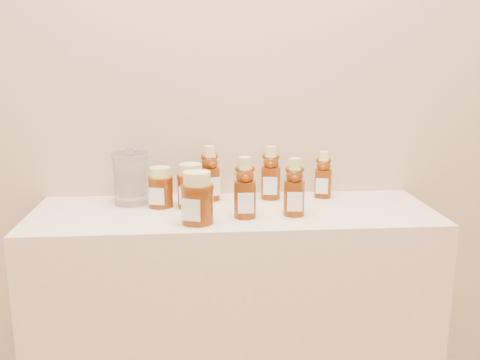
{
  "coord_description": "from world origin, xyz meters",
  "views": [
    {
      "loc": [
        -0.1,
        0.02,
        1.35
      ],
      "look_at": [
        0.02,
        1.52,
        1.0
      ],
      "focal_mm": 40.0,
      "sensor_mm": 36.0,
      "label": 1
    }
  ],
  "objects_px": {
    "bear_bottle_back_left": "(210,170)",
    "honey_jar_left": "(161,187)",
    "bear_bottle_front_left": "(245,184)",
    "display_table": "(234,346)",
    "glass_canister": "(131,176)"
  },
  "relations": [
    {
      "from": "bear_bottle_back_left",
      "to": "honey_jar_left",
      "type": "relative_size",
      "value": 1.61
    },
    {
      "from": "honey_jar_left",
      "to": "bear_bottle_front_left",
      "type": "bearing_deg",
      "value": -12.93
    },
    {
      "from": "bear_bottle_back_left",
      "to": "honey_jar_left",
      "type": "height_order",
      "value": "bear_bottle_back_left"
    },
    {
      "from": "display_table",
      "to": "honey_jar_left",
      "type": "xyz_separation_m",
      "value": [
        -0.22,
        0.06,
        0.51
      ]
    },
    {
      "from": "display_table",
      "to": "bear_bottle_back_left",
      "type": "distance_m",
      "value": 0.57
    },
    {
      "from": "bear_bottle_back_left",
      "to": "bear_bottle_front_left",
      "type": "bearing_deg",
      "value": -83.07
    },
    {
      "from": "bear_bottle_front_left",
      "to": "honey_jar_left",
      "type": "distance_m",
      "value": 0.28
    },
    {
      "from": "honey_jar_left",
      "to": "display_table",
      "type": "bearing_deg",
      "value": -0.29
    },
    {
      "from": "bear_bottle_front_left",
      "to": "glass_canister",
      "type": "distance_m",
      "value": 0.38
    },
    {
      "from": "bear_bottle_back_left",
      "to": "bear_bottle_front_left",
      "type": "distance_m",
      "value": 0.22
    },
    {
      "from": "honey_jar_left",
      "to": "glass_canister",
      "type": "xyz_separation_m",
      "value": [
        -0.09,
        0.04,
        0.03
      ]
    },
    {
      "from": "bear_bottle_back_left",
      "to": "glass_canister",
      "type": "relative_size",
      "value": 1.14
    },
    {
      "from": "bear_bottle_back_left",
      "to": "honey_jar_left",
      "type": "xyz_separation_m",
      "value": [
        -0.15,
        -0.07,
        -0.04
      ]
    },
    {
      "from": "bear_bottle_front_left",
      "to": "glass_canister",
      "type": "bearing_deg",
      "value": 153.7
    },
    {
      "from": "bear_bottle_front_left",
      "to": "glass_canister",
      "type": "height_order",
      "value": "bear_bottle_front_left"
    }
  ]
}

